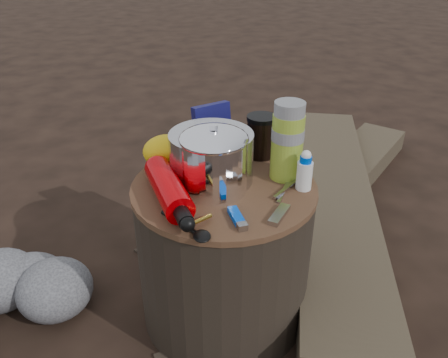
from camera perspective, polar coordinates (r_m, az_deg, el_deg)
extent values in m
plane|color=black|center=(1.52, 0.00, -15.96)|extent=(60.00, 60.00, 0.00)
cylinder|color=black|center=(1.37, 0.00, -9.16)|extent=(0.50, 0.50, 0.46)
cube|color=#413728|center=(1.93, 13.54, -3.07)|extent=(0.80, 1.69, 0.14)
cube|color=#413728|center=(2.16, 14.30, -0.11)|extent=(1.02, 1.02, 0.10)
cylinder|color=#B8B8BE|center=(1.23, -1.58, 2.73)|extent=(0.23, 0.23, 0.14)
cylinder|color=white|center=(1.18, -1.26, 2.40)|extent=(0.17, 0.17, 0.17)
cylinder|color=#89A42C|center=(1.24, 7.90, 4.67)|extent=(0.09, 0.09, 0.22)
cylinder|color=black|center=(1.37, 4.64, 5.30)|extent=(0.08, 0.08, 0.13)
ellipsoid|color=yellow|center=(1.33, -7.14, 3.48)|extent=(0.14, 0.11, 0.09)
cube|color=#0F0F49|center=(1.39, -1.45, 6.26)|extent=(0.12, 0.07, 0.15)
cube|color=#0045CF|center=(1.10, 1.53, -4.63)|extent=(0.03, 0.09, 0.02)
cube|color=#A0A0A5|center=(1.11, 6.91, -4.44)|extent=(0.07, 0.09, 0.01)
cylinder|color=silver|center=(1.22, 10.02, 0.85)|extent=(0.04, 0.04, 0.10)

